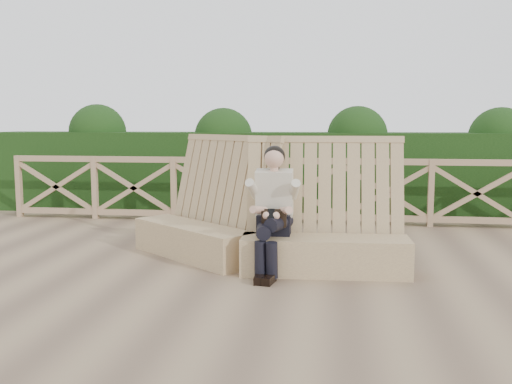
# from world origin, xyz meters

# --- Properties ---
(ground) EXTENTS (60.00, 60.00, 0.00)m
(ground) POSITION_xyz_m (0.00, 0.00, 0.00)
(ground) COLOR brown
(ground) RESTS_ON ground
(bench) EXTENTS (3.47, 1.82, 1.55)m
(bench) POSITION_xyz_m (-0.29, 0.68, 0.39)
(bench) COLOR #937454
(bench) RESTS_ON ground
(woman) EXTENTS (0.42, 0.90, 1.43)m
(woman) POSITION_xyz_m (-0.08, 0.33, 0.75)
(woman) COLOR black
(woman) RESTS_ON ground
(guardrail) EXTENTS (10.10, 0.09, 1.10)m
(guardrail) POSITION_xyz_m (0.00, 3.50, 0.55)
(guardrail) COLOR #997C59
(guardrail) RESTS_ON ground
(hedge) EXTENTS (12.00, 1.20, 1.50)m
(hedge) POSITION_xyz_m (0.00, 4.70, 0.75)
(hedge) COLOR black
(hedge) RESTS_ON ground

